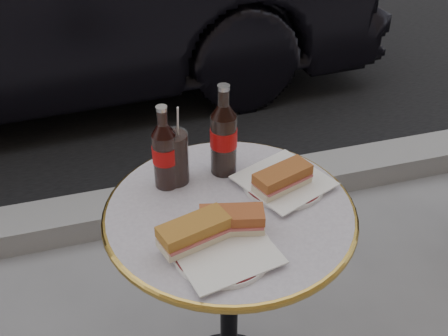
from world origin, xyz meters
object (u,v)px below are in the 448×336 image
object	(u,v)px
plate_left	(223,251)
cola_bottle_right	(224,130)
bistro_table	(229,309)
plate_right	(284,183)
cola_glass	(175,157)
cola_bottle_left	(164,147)

from	to	relation	value
plate_left	cola_bottle_right	xyz separation A→B (m)	(0.09, 0.30, 0.12)
bistro_table	cola_bottle_right	xyz separation A→B (m)	(0.03, 0.16, 0.49)
bistro_table	plate_right	distance (m)	0.41
cola_bottle_right	cola_glass	size ratio (longest dim) A/B	1.75
plate_right	cola_bottle_left	world-z (taller)	cola_bottle_left
cola_bottle_right	cola_glass	world-z (taller)	cola_bottle_right
bistro_table	plate_left	world-z (taller)	plate_left
bistro_table	plate_right	size ratio (longest dim) A/B	3.45
plate_right	bistro_table	bearing A→B (deg)	-161.87
bistro_table	cola_bottle_left	world-z (taller)	cola_bottle_left
plate_left	cola_bottle_right	world-z (taller)	cola_bottle_right
bistro_table	cola_glass	bearing A→B (deg)	123.75
plate_left	cola_bottle_left	size ratio (longest dim) A/B	0.97
cola_bottle_right	cola_glass	distance (m)	0.14
cola_glass	plate_right	bearing A→B (deg)	-20.35
plate_left	cola_glass	distance (m)	0.30
cola_bottle_right	cola_glass	bearing A→B (deg)	-177.22
plate_right	cola_bottle_right	distance (m)	0.21
bistro_table	plate_right	xyz separation A→B (m)	(0.16, 0.05, 0.37)
plate_left	cola_bottle_left	xyz separation A→B (m)	(-0.07, 0.28, 0.11)
bistro_table	cola_glass	xyz separation A→B (m)	(-0.10, 0.15, 0.44)
cola_bottle_left	cola_bottle_right	distance (m)	0.16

